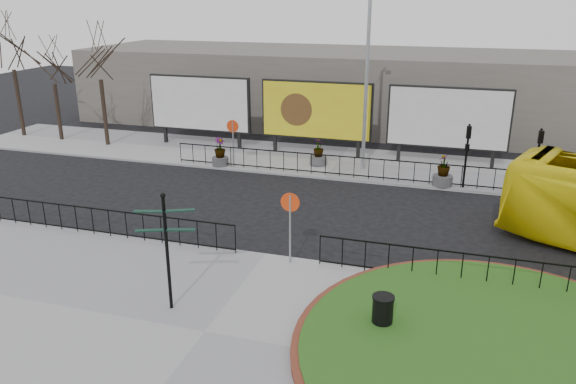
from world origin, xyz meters
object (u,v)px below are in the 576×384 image
at_px(lamp_post, 367,77).
at_px(planter_a, 220,154).
at_px(billboard_mid, 316,111).
at_px(litter_bin, 383,313).
at_px(planter_b, 318,155).
at_px(planter_c, 443,173).
at_px(fingerpost_sign, 166,240).

distance_m(lamp_post, planter_a, 8.50).
distance_m(billboard_mid, litter_bin, 17.64).
height_order(billboard_mid, planter_a, billboard_mid).
height_order(billboard_mid, planter_b, billboard_mid).
xyz_separation_m(planter_a, planter_c, (11.32, 0.00, 0.00)).
relative_size(planter_a, planter_c, 0.96).
distance_m(fingerpost_sign, planter_c, 15.33).
bearing_deg(planter_a, planter_c, 0.00).
distance_m(billboard_mid, fingerpost_sign, 17.14).
bearing_deg(planter_a, planter_b, 18.07).
bearing_deg(planter_a, litter_bin, -51.49).
xyz_separation_m(lamp_post, litter_bin, (2.99, -14.50, -4.21)).
bearing_deg(litter_bin, lamp_post, 101.66).
relative_size(fingerpost_sign, planter_a, 2.35).
height_order(billboard_mid, litter_bin, billboard_mid).
height_order(fingerpost_sign, litter_bin, fingerpost_sign).
height_order(billboard_mid, planter_c, billboard_mid).
distance_m(billboard_mid, planter_a, 5.87).
distance_m(planter_a, planter_c, 11.32).
distance_m(billboard_mid, lamp_post, 4.23).
bearing_deg(lamp_post, planter_c, -21.57).
xyz_separation_m(lamp_post, planter_c, (4.05, -1.60, -4.09)).
height_order(planter_a, planter_c, planter_c).
bearing_deg(litter_bin, fingerpost_sign, -173.60).
distance_m(fingerpost_sign, planter_a, 14.32).
xyz_separation_m(litter_bin, planter_c, (1.05, 12.90, 0.12)).
xyz_separation_m(billboard_mid, planter_c, (7.05, -3.57, -1.86)).
bearing_deg(billboard_mid, planter_b, -72.00).
relative_size(lamp_post, litter_bin, 9.32).
bearing_deg(planter_b, litter_bin, -69.72).
bearing_deg(lamp_post, planter_b, -180.00).
bearing_deg(planter_b, billboard_mid, 108.00).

